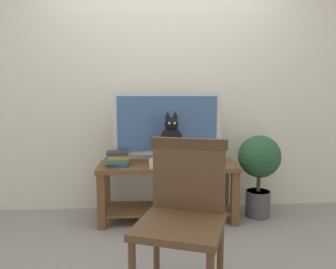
{
  "coord_description": "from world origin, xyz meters",
  "views": [
    {
      "loc": [
        -0.21,
        -2.54,
        1.2
      ],
      "look_at": [
        -0.0,
        0.45,
        0.83
      ],
      "focal_mm": 35.0,
      "sensor_mm": 36.0,
      "label": 1
    }
  ],
  "objects_px": {
    "tv": "(167,126)",
    "book_stack": "(118,159)",
    "cat": "(171,142)",
    "potted_plant": "(259,165)",
    "tv_stand": "(168,182)",
    "media_box": "(171,163)",
    "wooden_chair": "(184,207)"
  },
  "relations": [
    {
      "from": "media_box",
      "to": "wooden_chair",
      "type": "distance_m",
      "value": 1.14
    },
    {
      "from": "tv",
      "to": "potted_plant",
      "type": "bearing_deg",
      "value": -3.48
    },
    {
      "from": "tv",
      "to": "potted_plant",
      "type": "xyz_separation_m",
      "value": [
        0.9,
        -0.05,
        -0.39
      ]
    },
    {
      "from": "cat",
      "to": "potted_plant",
      "type": "distance_m",
      "value": 0.92
    },
    {
      "from": "tv_stand",
      "to": "media_box",
      "type": "relative_size",
      "value": 3.26
    },
    {
      "from": "tv_stand",
      "to": "tv",
      "type": "bearing_deg",
      "value": 89.98
    },
    {
      "from": "media_box",
      "to": "cat",
      "type": "height_order",
      "value": "cat"
    },
    {
      "from": "cat",
      "to": "wooden_chair",
      "type": "height_order",
      "value": "cat"
    },
    {
      "from": "tv_stand",
      "to": "potted_plant",
      "type": "bearing_deg",
      "value": 1.1
    },
    {
      "from": "media_box",
      "to": "wooden_chair",
      "type": "relative_size",
      "value": 0.43
    },
    {
      "from": "tv",
      "to": "book_stack",
      "type": "bearing_deg",
      "value": -163.95
    },
    {
      "from": "book_stack",
      "to": "potted_plant",
      "type": "bearing_deg",
      "value": 3.33
    },
    {
      "from": "tv_stand",
      "to": "book_stack",
      "type": "relative_size",
      "value": 5.51
    },
    {
      "from": "tv",
      "to": "book_stack",
      "type": "height_order",
      "value": "tv"
    },
    {
      "from": "tv_stand",
      "to": "wooden_chair",
      "type": "xyz_separation_m",
      "value": [
        0.01,
        -1.23,
        0.18
      ]
    },
    {
      "from": "tv_stand",
      "to": "book_stack",
      "type": "bearing_deg",
      "value": -172.41
    },
    {
      "from": "wooden_chair",
      "to": "potted_plant",
      "type": "xyz_separation_m",
      "value": [
        0.89,
        1.25,
        -0.03
      ]
    },
    {
      "from": "tv",
      "to": "media_box",
      "type": "distance_m",
      "value": 0.37
    },
    {
      "from": "media_box",
      "to": "potted_plant",
      "type": "xyz_separation_m",
      "value": [
        0.87,
        0.11,
        -0.06
      ]
    },
    {
      "from": "media_box",
      "to": "wooden_chair",
      "type": "xyz_separation_m",
      "value": [
        -0.02,
        -1.14,
        -0.02
      ]
    },
    {
      "from": "book_stack",
      "to": "cat",
      "type": "bearing_deg",
      "value": -5.37
    },
    {
      "from": "media_box",
      "to": "cat",
      "type": "xyz_separation_m",
      "value": [
        0.0,
        -0.01,
        0.2
      ]
    },
    {
      "from": "tv_stand",
      "to": "book_stack",
      "type": "xyz_separation_m",
      "value": [
        -0.46,
        -0.06,
        0.24
      ]
    },
    {
      "from": "cat",
      "to": "book_stack",
      "type": "bearing_deg",
      "value": 174.63
    },
    {
      "from": "book_stack",
      "to": "potted_plant",
      "type": "relative_size",
      "value": 0.29
    },
    {
      "from": "potted_plant",
      "to": "tv_stand",
      "type": "bearing_deg",
      "value": -178.9
    },
    {
      "from": "tv",
      "to": "tv_stand",
      "type": "bearing_deg",
      "value": -90.02
    },
    {
      "from": "tv",
      "to": "potted_plant",
      "type": "distance_m",
      "value": 0.98
    },
    {
      "from": "cat",
      "to": "book_stack",
      "type": "height_order",
      "value": "cat"
    },
    {
      "from": "book_stack",
      "to": "tv_stand",
      "type": "bearing_deg",
      "value": 7.59
    },
    {
      "from": "tv",
      "to": "cat",
      "type": "height_order",
      "value": "tv"
    },
    {
      "from": "tv",
      "to": "wooden_chair",
      "type": "relative_size",
      "value": 1.1
    }
  ]
}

